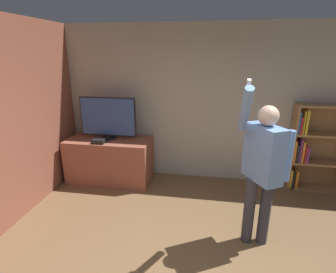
# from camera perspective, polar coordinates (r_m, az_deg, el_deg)

# --- Properties ---
(wall_back) EXTENTS (7.01, 0.06, 2.70)m
(wall_back) POSITION_cam_1_polar(r_m,az_deg,el_deg) (4.62, 8.67, 6.74)
(wall_back) COLOR #B2AD9E
(wall_back) RESTS_ON ground_plane
(wall_side_brick) EXTENTS (0.06, 4.39, 2.70)m
(wall_side_brick) POSITION_cam_1_polar(r_m,az_deg,el_deg) (4.14, -29.61, 3.27)
(wall_side_brick) COLOR #93513D
(wall_side_brick) RESTS_ON ground_plane
(tv_ledge) EXTENTS (1.46, 0.67, 0.78)m
(tv_ledge) POSITION_cam_1_polar(r_m,az_deg,el_deg) (4.83, -12.47, -4.96)
(tv_ledge) COLOR #93513D
(tv_ledge) RESTS_ON ground_plane
(television) EXTENTS (0.98, 0.22, 0.73)m
(television) POSITION_cam_1_polar(r_m,az_deg,el_deg) (4.63, -12.92, 4.00)
(television) COLOR black
(television) RESTS_ON tv_ledge
(game_console) EXTENTS (0.21, 0.18, 0.07)m
(game_console) POSITION_cam_1_polar(r_m,az_deg,el_deg) (4.54, -14.75, -0.92)
(game_console) COLOR black
(game_console) RESTS_ON tv_ledge
(bookshelf) EXTENTS (0.90, 0.28, 1.45)m
(bookshelf) POSITION_cam_1_polar(r_m,az_deg,el_deg) (4.92, 28.97, -2.39)
(bookshelf) COLOR #997047
(bookshelf) RESTS_ON ground_plane
(person) EXTENTS (0.60, 0.57, 1.99)m
(person) POSITION_cam_1_polar(r_m,az_deg,el_deg) (3.13, 19.91, -5.66)
(person) COLOR #383842
(person) RESTS_ON ground_plane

